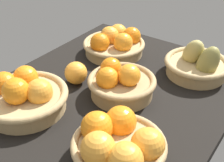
{
  "coord_description": "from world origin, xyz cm",
  "views": [
    {
      "loc": [
        66.84,
        46.59,
        59.15
      ],
      "look_at": [
        1.65,
        0.27,
        7.0
      ],
      "focal_mm": 48.62,
      "sensor_mm": 36.0,
      "label": 1
    }
  ],
  "objects": [
    {
      "name": "basket_far_left_pears",
      "position": [
        -23.82,
        18.2,
        7.17
      ],
      "size": [
        22.26,
        22.26,
        14.84
      ],
      "color": "tan",
      "rests_on": "market_tray"
    },
    {
      "name": "basket_near_left",
      "position": [
        -20.75,
        -14.25,
        7.07
      ],
      "size": [
        23.95,
        23.95,
        10.1
      ],
      "color": "tan",
      "rests_on": "market_tray"
    },
    {
      "name": "loose_orange_front_gap",
      "position": [
        4.3,
        -12.46,
        6.78
      ],
      "size": [
        7.56,
        7.56,
        7.56
      ],
      "primitive_type": "sphere",
      "color": "#F49E33",
      "rests_on": "market_tray"
    },
    {
      "name": "basket_center",
      "position": [
        1.3,
        3.16,
        7.38
      ],
      "size": [
        21.39,
        21.39,
        11.2
      ],
      "color": "tan",
      "rests_on": "market_tray"
    },
    {
      "name": "basket_far_right",
      "position": [
        23.98,
        17.94,
        7.6
      ],
      "size": [
        22.9,
        22.9,
        10.86
      ],
      "color": "tan",
      "rests_on": "market_tray"
    },
    {
      "name": "basket_near_right",
      "position": [
        23.27,
        -15.91,
        7.37
      ],
      "size": [
        25.39,
        25.39,
        11.79
      ],
      "color": "tan",
      "rests_on": "market_tray"
    },
    {
      "name": "market_tray",
      "position": [
        0.0,
        0.0,
        1.5
      ],
      "size": [
        84.0,
        72.0,
        3.0
      ],
      "primitive_type": "cube",
      "color": "black",
      "rests_on": "ground"
    }
  ]
}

